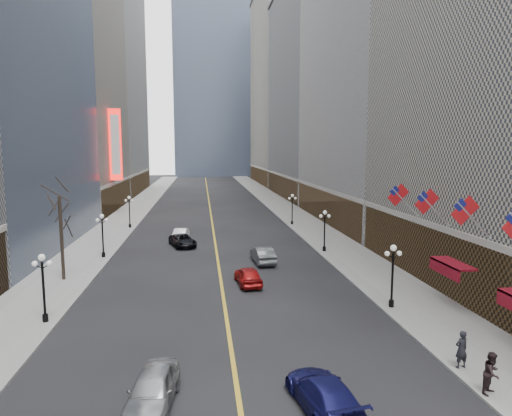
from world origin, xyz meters
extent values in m
cube|color=gray|center=(14.00, 70.00, 0.07)|extent=(6.00, 230.00, 0.15)
cube|color=gray|center=(-14.00, 70.00, 0.07)|extent=(6.00, 230.00, 0.15)
cube|color=gold|center=(0.00, 80.00, 0.01)|extent=(0.25, 200.00, 0.02)
cube|color=brown|center=(18.40, 29.00, 2.60)|extent=(2.80, 41.00, 5.00)
cube|color=brown|center=(18.40, 68.00, 2.60)|extent=(2.80, 35.00, 5.00)
cube|color=gray|center=(30.00, 106.00, 24.00)|extent=(26.00, 40.00, 48.00)
cube|color=brown|center=(18.40, 106.00, 2.60)|extent=(2.80, 39.00, 5.00)
cube|color=#B1A993|center=(30.00, 149.00, 31.00)|extent=(26.00, 46.00, 62.00)
cube|color=brown|center=(18.40, 149.00, 2.60)|extent=(2.80, 45.00, 5.00)
cube|color=#B1A993|center=(-30.00, 87.00, 25.00)|extent=(26.00, 30.00, 50.00)
cube|color=brown|center=(-18.40, 87.00, 2.60)|extent=(2.80, 29.00, 5.00)
cube|color=silver|center=(-30.00, 121.00, 36.00)|extent=(26.00, 38.00, 72.00)
cube|color=brown|center=(-18.40, 121.00, 2.60)|extent=(2.80, 37.00, 5.00)
cylinder|color=black|center=(11.80, 30.00, 0.40)|extent=(0.36, 0.36, 0.50)
cylinder|color=black|center=(11.80, 30.00, 2.15)|extent=(0.16, 0.16, 4.00)
sphere|color=white|center=(11.80, 30.00, 4.45)|extent=(0.44, 0.44, 0.44)
sphere|color=white|center=(11.35, 30.00, 4.05)|extent=(0.36, 0.36, 0.36)
sphere|color=white|center=(12.25, 30.00, 4.05)|extent=(0.36, 0.36, 0.36)
cylinder|color=black|center=(11.80, 48.00, 0.40)|extent=(0.36, 0.36, 0.50)
cylinder|color=black|center=(11.80, 48.00, 2.15)|extent=(0.16, 0.16, 4.00)
sphere|color=white|center=(11.80, 48.00, 4.45)|extent=(0.44, 0.44, 0.44)
sphere|color=white|center=(11.35, 48.00, 4.05)|extent=(0.36, 0.36, 0.36)
sphere|color=white|center=(12.25, 48.00, 4.05)|extent=(0.36, 0.36, 0.36)
cylinder|color=black|center=(11.80, 66.00, 0.40)|extent=(0.36, 0.36, 0.50)
cylinder|color=black|center=(11.80, 66.00, 2.15)|extent=(0.16, 0.16, 4.00)
sphere|color=white|center=(11.80, 66.00, 4.45)|extent=(0.44, 0.44, 0.44)
sphere|color=white|center=(11.35, 66.00, 4.05)|extent=(0.36, 0.36, 0.36)
sphere|color=white|center=(12.25, 66.00, 4.05)|extent=(0.36, 0.36, 0.36)
cylinder|color=black|center=(-11.80, 30.00, 0.40)|extent=(0.36, 0.36, 0.50)
cylinder|color=black|center=(-11.80, 30.00, 2.15)|extent=(0.16, 0.16, 4.00)
sphere|color=white|center=(-11.80, 30.00, 4.45)|extent=(0.44, 0.44, 0.44)
sphere|color=white|center=(-12.25, 30.00, 4.05)|extent=(0.36, 0.36, 0.36)
sphere|color=white|center=(-11.35, 30.00, 4.05)|extent=(0.36, 0.36, 0.36)
cylinder|color=black|center=(-11.80, 48.00, 0.40)|extent=(0.36, 0.36, 0.50)
cylinder|color=black|center=(-11.80, 48.00, 2.15)|extent=(0.16, 0.16, 4.00)
sphere|color=white|center=(-11.80, 48.00, 4.45)|extent=(0.44, 0.44, 0.44)
sphere|color=white|center=(-12.25, 48.00, 4.05)|extent=(0.36, 0.36, 0.36)
sphere|color=white|center=(-11.35, 48.00, 4.05)|extent=(0.36, 0.36, 0.36)
cylinder|color=black|center=(-11.80, 66.00, 0.40)|extent=(0.36, 0.36, 0.50)
cylinder|color=black|center=(-11.80, 66.00, 2.15)|extent=(0.16, 0.16, 4.00)
sphere|color=white|center=(-11.80, 66.00, 4.45)|extent=(0.44, 0.44, 0.44)
sphere|color=white|center=(-12.25, 66.00, 4.05)|extent=(0.36, 0.36, 0.36)
sphere|color=white|center=(-11.35, 66.00, 4.05)|extent=(0.36, 0.36, 0.36)
cylinder|color=#B2B2B7|center=(15.80, 27.00, 6.80)|extent=(2.49, 0.12, 2.49)
cube|color=red|center=(15.15, 27.00, 7.45)|extent=(1.94, 0.04, 1.94)
cube|color=navy|center=(14.80, 27.00, 7.80)|extent=(0.88, 0.06, 0.88)
cylinder|color=#B2B2B7|center=(15.80, 32.00, 6.80)|extent=(2.49, 0.12, 2.49)
cube|color=red|center=(15.15, 32.00, 7.45)|extent=(1.94, 0.04, 1.94)
cube|color=navy|center=(14.80, 32.00, 7.80)|extent=(0.88, 0.06, 0.88)
cylinder|color=#B2B2B7|center=(15.80, 37.00, 6.80)|extent=(2.49, 0.12, 2.49)
cube|color=red|center=(15.15, 37.00, 7.45)|extent=(1.94, 0.04, 1.94)
cube|color=navy|center=(14.80, 37.00, 7.80)|extent=(0.88, 0.06, 0.88)
cube|color=maroon|center=(16.30, 30.00, 3.20)|extent=(1.40, 4.00, 0.15)
cube|color=maroon|center=(15.65, 30.00, 2.80)|extent=(0.10, 4.00, 0.90)
cube|color=red|center=(-15.90, 80.00, 12.00)|extent=(2.00, 0.50, 12.00)
cube|color=white|center=(-15.85, 80.00, 12.00)|extent=(1.40, 0.55, 10.00)
cylinder|color=#2D231C|center=(-13.50, 40.00, 3.75)|extent=(0.28, 0.28, 7.20)
imported|color=#93979A|center=(-3.82, 19.31, 0.83)|extent=(2.49, 5.06, 1.66)
imported|color=white|center=(-4.24, 56.30, 0.73)|extent=(2.19, 4.63, 1.47)
imported|color=black|center=(-3.83, 52.93, 0.71)|extent=(3.74, 5.59, 1.42)
imported|color=#161754|center=(3.63, 18.22, 0.76)|extent=(2.92, 5.52, 1.53)
imported|color=#9D1111|center=(2.23, 37.05, 0.77)|extent=(2.27, 4.69, 1.54)
imported|color=#494E51|center=(4.45, 44.18, 0.82)|extent=(2.10, 5.10, 1.64)
imported|color=black|center=(11.60, 20.85, 1.14)|extent=(0.80, 0.64, 1.98)
imported|color=black|center=(11.60, 18.35, 1.14)|extent=(1.09, 0.97, 1.98)
camera|label=1|loc=(-1.53, 0.01, 11.39)|focal=32.00mm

